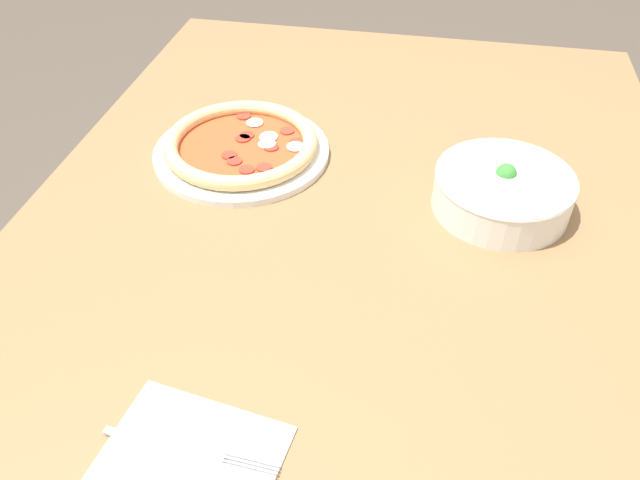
% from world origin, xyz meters
% --- Properties ---
extents(ground_plane, '(8.00, 8.00, 0.00)m').
position_xyz_m(ground_plane, '(0.00, 0.00, 0.00)').
color(ground_plane, '#4C4238').
extents(dining_table, '(1.37, 1.04, 0.77)m').
position_xyz_m(dining_table, '(0.00, 0.00, 0.68)').
color(dining_table, olive).
rests_on(dining_table, ground_plane).
extents(pizza, '(0.31, 0.31, 0.04)m').
position_xyz_m(pizza, '(-0.12, -0.22, 0.79)').
color(pizza, white).
rests_on(pizza, dining_table).
extents(bowl, '(0.21, 0.21, 0.08)m').
position_xyz_m(bowl, '(-0.05, 0.22, 0.80)').
color(bowl, white).
rests_on(bowl, dining_table).
extents(napkin, '(0.21, 0.21, 0.00)m').
position_xyz_m(napkin, '(0.48, -0.11, 0.77)').
color(napkin, white).
rests_on(napkin, dining_table).
extents(fork, '(0.02, 0.20, 0.00)m').
position_xyz_m(fork, '(0.45, -0.12, 0.77)').
color(fork, silver).
rests_on(fork, napkin).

